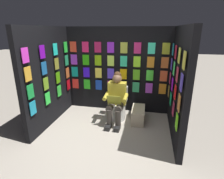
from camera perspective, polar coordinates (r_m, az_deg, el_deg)
ground_plane at (r=3.40m, az=-4.70°, el=-19.33°), size 30.00×30.00×0.00m
display_wall_back at (r=4.72m, az=1.76°, el=6.03°), size 2.74×0.14×2.15m
display_wall_left at (r=3.71m, az=20.08°, el=1.53°), size 0.14×1.91×2.15m
display_wall_right at (r=4.27m, az=-19.21°, el=3.71°), size 0.14×1.91×2.15m
toilet at (r=4.41m, az=1.88°, el=-5.08°), size 0.41×0.56×0.77m
person_reading at (r=4.10m, az=1.30°, el=-2.79°), size 0.53×0.69×1.19m
comic_longbox_near at (r=4.36m, az=8.18°, el=-7.83°), size 0.31×0.62×0.34m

